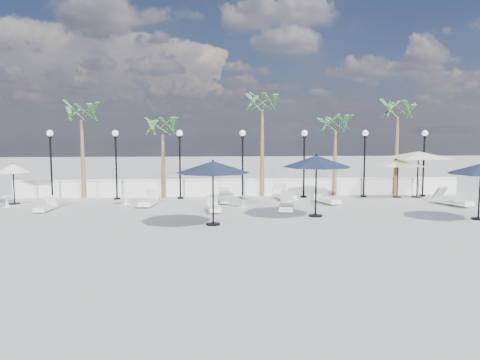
{
  "coord_description": "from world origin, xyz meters",
  "views": [
    {
      "loc": [
        -1.98,
        -19.63,
        3.78
      ],
      "look_at": [
        -0.46,
        2.03,
        1.5
      ],
      "focal_mm": 35.0,
      "sensor_mm": 36.0,
      "label": 1
    }
  ],
  "objects": [
    {
      "name": "lounger_1",
      "position": [
        -9.64,
        2.78,
        0.2
      ],
      "size": [
        0.65,
        1.66,
        0.61
      ],
      "rotation": [
        0.0,
        0.0,
        -0.08
      ],
      "color": "silver",
      "rests_on": "ground"
    },
    {
      "name": "lamppost_4",
      "position": [
        3.5,
        6.5,
        2.49
      ],
      "size": [
        0.36,
        0.36,
        3.84
      ],
      "color": "black",
      "rests_on": "ground"
    },
    {
      "name": "lounger_5",
      "position": [
        -1.08,
        4.85,
        0.24
      ],
      "size": [
        0.64,
        1.91,
        0.71
      ],
      "rotation": [
        0.0,
        0.0,
        -0.01
      ],
      "color": "silver",
      "rests_on": "ground"
    },
    {
      "name": "side_table_1",
      "position": [
        -6.19,
        4.72,
        0.34
      ],
      "size": [
        0.58,
        0.58,
        0.57
      ],
      "color": "silver",
      "rests_on": "ground"
    },
    {
      "name": "lounger_0",
      "position": [
        -4.96,
        4.02,
        0.25
      ],
      "size": [
        0.87,
        2.04,
        0.74
      ],
      "rotation": [
        0.0,
        0.0,
        -0.12
      ],
      "color": "silver",
      "rests_on": "ground"
    },
    {
      "name": "lamppost_2",
      "position": [
        -3.5,
        6.5,
        2.49
      ],
      "size": [
        0.36,
        0.36,
        3.84
      ],
      "color": "black",
      "rests_on": "ground"
    },
    {
      "name": "lamppost_3",
      "position": [
        0.0,
        6.5,
        2.49
      ],
      "size": [
        0.36,
        0.36,
        3.84
      ],
      "color": "black",
      "rests_on": "ground"
    },
    {
      "name": "palm_3",
      "position": [
        5.5,
        7.3,
        3.95
      ],
      "size": [
        2.6,
        2.6,
        4.9
      ],
      "color": "brown",
      "rests_on": "ground"
    },
    {
      "name": "palm_2",
      "position": [
        1.2,
        7.3,
        5.12
      ],
      "size": [
        2.6,
        2.6,
        6.1
      ],
      "color": "brown",
      "rests_on": "ground"
    },
    {
      "name": "palm_4",
      "position": [
        9.2,
        7.3,
        4.73
      ],
      "size": [
        2.6,
        2.6,
        5.7
      ],
      "color": "brown",
      "rests_on": "ground"
    },
    {
      "name": "lounger_7",
      "position": [
        10.45,
        3.06,
        0.26
      ],
      "size": [
        1.38,
        2.19,
        0.78
      ],
      "rotation": [
        0.0,
        0.0,
        0.37
      ],
      "color": "silver",
      "rests_on": "ground"
    },
    {
      "name": "balustrade",
      "position": [
        0.0,
        7.5,
        0.47
      ],
      "size": [
        26.0,
        0.3,
        1.01
      ],
      "color": "silver",
      "rests_on": "ground"
    },
    {
      "name": "side_table_2",
      "position": [
        -0.18,
        3.44,
        0.32
      ],
      "size": [
        0.55,
        0.55,
        0.53
      ],
      "color": "silver",
      "rests_on": "ground"
    },
    {
      "name": "lounger_2",
      "position": [
        -1.68,
        2.13,
        0.22
      ],
      "size": [
        0.74,
        1.81,
        0.66
      ],
      "rotation": [
        0.0,
        0.0,
        0.1
      ],
      "color": "silver",
      "rests_on": "ground"
    },
    {
      "name": "ground",
      "position": [
        0.0,
        0.0,
        0.0
      ],
      "size": [
        100.0,
        100.0,
        0.0
      ],
      "primitive_type": "plane",
      "color": "#A6A6A1",
      "rests_on": "ground"
    },
    {
      "name": "parasol_cream_small",
      "position": [
        -12.0,
        5.17,
        1.84
      ],
      "size": [
        1.75,
        1.75,
        2.15
      ],
      "color": "black",
      "rests_on": "ground"
    },
    {
      "name": "parasol_navy_left",
      "position": [
        -1.76,
        -0.99,
        2.34
      ],
      "size": [
        3.0,
        3.0,
        2.65
      ],
      "color": "black",
      "rests_on": "ground"
    },
    {
      "name": "parasol_cream_sq_b",
      "position": [
        8.85,
        6.18,
        2.14
      ],
      "size": [
        4.62,
        4.62,
        2.32
      ],
      "color": "black",
      "rests_on": "ground"
    },
    {
      "name": "lamppost_0",
      "position": [
        -10.5,
        6.5,
        2.49
      ],
      "size": [
        0.36,
        0.36,
        3.84
      ],
      "color": "black",
      "rests_on": "ground"
    },
    {
      "name": "lounger_3",
      "position": [
        2.24,
        5.61,
        0.27
      ],
      "size": [
        1.17,
        2.26,
        0.81
      ],
      "rotation": [
        0.0,
        0.0,
        0.23
      ],
      "color": "silver",
      "rests_on": "ground"
    },
    {
      "name": "lamppost_1",
      "position": [
        -7.0,
        6.5,
        2.49
      ],
      "size": [
        0.36,
        0.36,
        3.84
      ],
      "color": "black",
      "rests_on": "ground"
    },
    {
      "name": "lamppost_5",
      "position": [
        7.0,
        6.5,
        2.49
      ],
      "size": [
        0.36,
        0.36,
        3.84
      ],
      "color": "black",
      "rests_on": "ground"
    },
    {
      "name": "lounger_4",
      "position": [
        4.22,
        4.18,
        0.23
      ],
      "size": [
        1.2,
        1.96,
        0.7
      ],
      "rotation": [
        0.0,
        0.0,
        0.35
      ],
      "color": "silver",
      "rests_on": "ground"
    },
    {
      "name": "lounger_6",
      "position": [
        1.75,
        2.09,
        0.26
      ],
      "size": [
        1.03,
        2.12,
        0.76
      ],
      "rotation": [
        0.0,
        0.0,
        -0.19
      ],
      "color": "silver",
      "rests_on": "ground"
    },
    {
      "name": "palm_0",
      "position": [
        -9.0,
        7.3,
        4.53
      ],
      "size": [
        2.6,
        2.6,
        5.5
      ],
      "color": "brown",
      "rests_on": "ground"
    },
    {
      "name": "palm_1",
      "position": [
        -4.5,
        7.3,
        3.75
      ],
      "size": [
        2.6,
        2.6,
        4.7
      ],
      "color": "brown",
      "rests_on": "ground"
    },
    {
      "name": "side_table_0",
      "position": [
        -12.0,
        4.22,
        0.33
      ],
      "size": [
        0.56,
        0.56,
        0.55
      ],
      "color": "silver",
      "rests_on": "ground"
    },
    {
      "name": "parasol_cream_sq_a",
      "position": [
        10.03,
        6.2,
        2.61
      ],
      "size": [
        5.74,
        5.74,
        2.82
      ],
      "color": "black",
      "rests_on": "ground"
    },
    {
      "name": "parasol_navy_mid",
      "position": [
        2.81,
        0.58,
        2.44
      ],
      "size": [
        3.1,
        3.1,
        2.78
      ],
      "color": "black",
      "rests_on": "ground"
    },
    {
      "name": "lamppost_6",
      "position": [
        10.5,
        6.5,
        2.49
      ],
      "size": [
        0.36,
        0.36,
        3.84
      ],
      "color": "black",
      "rests_on": "ground"
    }
  ]
}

